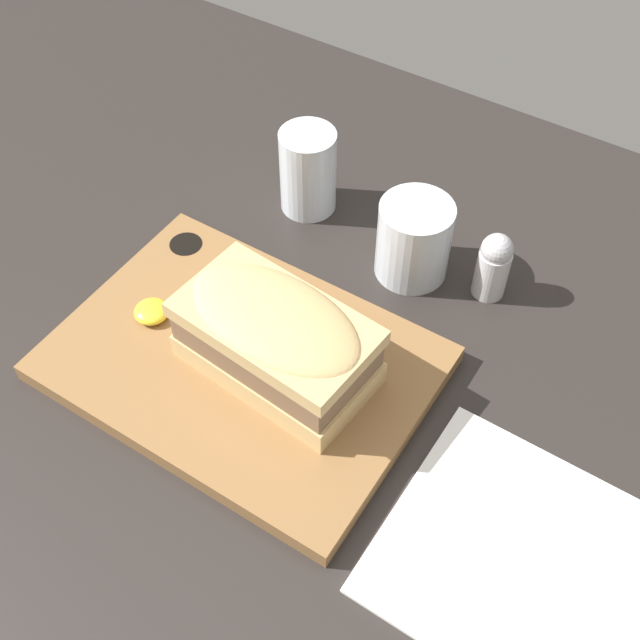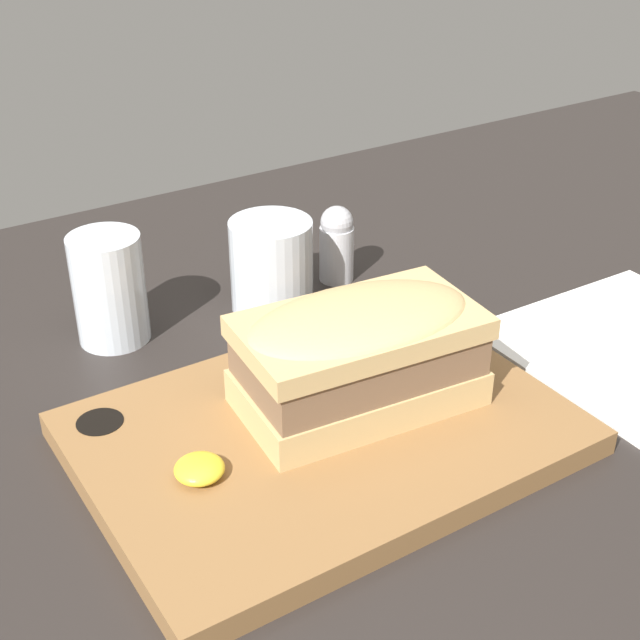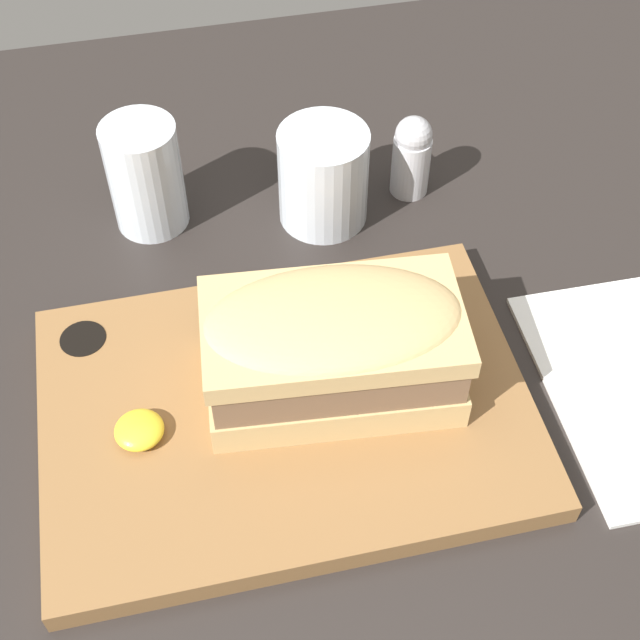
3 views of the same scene
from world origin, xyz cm
name	(u,v)px [view 3 (image 3 of 3)]	position (x,y,z in cm)	size (l,w,h in cm)	color
dining_table	(317,468)	(0.00, 0.00, 1.00)	(182.60, 109.35, 2.00)	#282321
serving_board	(285,409)	(-1.43, 4.02, 2.94)	(33.55, 24.07, 1.92)	olive
sandwich	(333,344)	(2.16, 4.80, 8.27)	(17.90, 11.01, 8.18)	tan
mustard_dollop	(139,430)	(-11.36, 3.37, 4.54)	(3.33, 3.33, 1.33)	yellow
water_glass	(147,182)	(-8.51, 26.17, 6.16)	(6.09, 6.09, 9.57)	silver
wine_glass	(323,179)	(5.70, 23.61, 5.94)	(7.45, 7.45, 8.46)	silver
salt_shaker	(412,155)	(13.71, 25.11, 5.84)	(3.30, 3.30, 7.57)	silver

